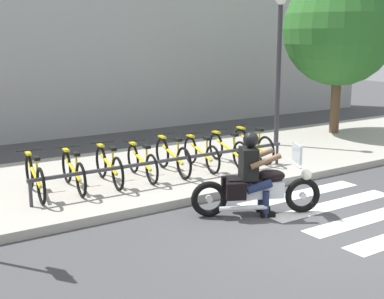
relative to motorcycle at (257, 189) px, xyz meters
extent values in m
plane|color=#424244|center=(0.32, -1.17, -0.45)|extent=(48.00, 48.00, 0.00)
cube|color=#A8A399|center=(0.32, 3.23, -0.38)|extent=(24.00, 4.40, 0.15)
cube|color=white|center=(1.46, -1.17, -0.45)|extent=(2.80, 0.40, 0.01)
cube|color=white|center=(1.46, -0.37, -0.45)|extent=(2.80, 0.40, 0.01)
cube|color=white|center=(1.46, 0.43, -0.45)|extent=(2.80, 0.40, 0.01)
torus|color=black|center=(0.72, -0.34, -0.15)|extent=(0.60, 0.37, 0.61)
cylinder|color=silver|center=(0.72, -0.34, -0.15)|extent=(0.14, 0.14, 0.11)
torus|color=black|center=(-0.73, 0.36, -0.15)|extent=(0.60, 0.37, 0.61)
cylinder|color=silver|center=(-0.73, 0.36, -0.15)|extent=(0.14, 0.14, 0.11)
cube|color=silver|center=(-0.01, 0.01, -0.01)|extent=(0.92, 0.64, 0.28)
ellipsoid|color=black|center=(0.19, -0.09, 0.21)|extent=(0.59, 0.48, 0.22)
cube|color=black|center=(-0.21, 0.11, 0.14)|extent=(0.63, 0.50, 0.10)
cube|color=black|center=(-0.27, 0.38, 0.03)|extent=(0.34, 0.25, 0.28)
cube|color=black|center=(-0.46, -0.02, 0.03)|extent=(0.34, 0.25, 0.28)
cylinder|color=silver|center=(0.57, -0.27, 0.41)|extent=(0.30, 0.57, 0.03)
sphere|color=white|center=(0.76, -0.37, 0.21)|extent=(0.18, 0.18, 0.18)
cube|color=silver|center=(0.60, -0.29, 0.59)|extent=(0.21, 0.38, 0.32)
cylinder|color=silver|center=(-0.33, -0.04, -0.27)|extent=(0.75, 0.42, 0.08)
cube|color=black|center=(-0.14, 0.07, 0.44)|extent=(0.41, 0.47, 0.52)
sphere|color=black|center=(-0.12, 0.06, 0.84)|extent=(0.26, 0.26, 0.26)
cylinder|color=brown|center=(0.16, 0.17, 0.52)|extent=(0.51, 0.31, 0.26)
cylinder|color=brown|center=(-0.03, -0.22, 0.52)|extent=(0.51, 0.31, 0.26)
cylinder|color=#1E284C|center=(0.06, 0.15, 0.08)|extent=(0.46, 0.32, 0.24)
cylinder|color=#1E284C|center=(0.17, 0.10, -0.22)|extent=(0.11, 0.11, 0.46)
cube|color=black|center=(0.21, 0.08, -0.41)|extent=(0.26, 0.20, 0.08)
cylinder|color=#1E284C|center=(-0.08, -0.14, 0.08)|extent=(0.46, 0.32, 0.24)
cylinder|color=#1E284C|center=(0.03, -0.19, -0.22)|extent=(0.11, 0.11, 0.46)
cube|color=black|center=(0.07, -0.21, -0.41)|extent=(0.26, 0.20, 0.08)
torus|color=black|center=(-2.87, 3.16, 0.03)|extent=(0.13, 0.65, 0.64)
torus|color=black|center=(-3.00, 2.07, 0.03)|extent=(0.13, 0.65, 0.64)
cylinder|color=gold|center=(-2.93, 2.61, 0.09)|extent=(0.18, 0.98, 0.26)
cylinder|color=gold|center=(-2.97, 2.34, 0.26)|extent=(0.04, 0.04, 0.39)
cube|color=black|center=(-2.97, 2.34, 0.45)|extent=(0.12, 0.21, 0.06)
cylinder|color=black|center=(-2.88, 3.05, 0.45)|extent=(0.48, 0.09, 0.03)
cube|color=gold|center=(-2.87, 3.16, 0.38)|extent=(0.11, 0.29, 0.04)
torus|color=black|center=(-2.15, 3.13, 0.02)|extent=(0.13, 0.63, 0.63)
torus|color=black|center=(-2.28, 2.09, 0.02)|extent=(0.13, 0.63, 0.63)
cylinder|color=gold|center=(-2.21, 2.61, 0.08)|extent=(0.17, 0.93, 0.25)
cylinder|color=gold|center=(-2.25, 2.35, 0.24)|extent=(0.04, 0.04, 0.39)
cube|color=black|center=(-2.25, 2.35, 0.44)|extent=(0.12, 0.21, 0.06)
cylinder|color=black|center=(-2.16, 3.03, 0.44)|extent=(0.48, 0.09, 0.03)
cube|color=gold|center=(-2.15, 3.13, 0.36)|extent=(0.11, 0.29, 0.04)
torus|color=black|center=(-1.44, 3.12, 0.02)|extent=(0.13, 0.64, 0.64)
torus|color=black|center=(-1.56, 2.10, 0.02)|extent=(0.13, 0.64, 0.64)
cylinder|color=gold|center=(-1.50, 2.61, 0.09)|extent=(0.17, 0.91, 0.25)
cylinder|color=gold|center=(-1.53, 2.36, 0.25)|extent=(0.04, 0.04, 0.39)
cube|color=black|center=(-1.53, 2.36, 0.45)|extent=(0.12, 0.21, 0.06)
cylinder|color=black|center=(-1.45, 3.02, 0.45)|extent=(0.48, 0.09, 0.03)
cube|color=gold|center=(-1.44, 3.12, 0.37)|extent=(0.11, 0.29, 0.04)
torus|color=black|center=(-0.72, 3.12, 0.00)|extent=(0.12, 0.60, 0.60)
torus|color=black|center=(-0.84, 2.10, 0.00)|extent=(0.12, 0.60, 0.60)
cylinder|color=gold|center=(-0.78, 2.61, 0.07)|extent=(0.17, 0.92, 0.25)
cylinder|color=gold|center=(-0.81, 2.36, 0.22)|extent=(0.04, 0.04, 0.37)
cube|color=black|center=(-0.81, 2.36, 0.40)|extent=(0.12, 0.21, 0.06)
cylinder|color=black|center=(-0.73, 3.02, 0.40)|extent=(0.48, 0.09, 0.03)
cube|color=gold|center=(-0.72, 3.12, 0.33)|extent=(0.11, 0.29, 0.04)
torus|color=black|center=(0.00, 3.14, 0.03)|extent=(0.13, 0.66, 0.66)
torus|color=black|center=(-0.13, 2.08, 0.03)|extent=(0.13, 0.66, 0.66)
cylinder|color=gold|center=(-0.06, 2.61, 0.10)|extent=(0.17, 0.96, 0.26)
cylinder|color=gold|center=(-0.09, 2.35, 0.27)|extent=(0.04, 0.04, 0.40)
cube|color=black|center=(-0.09, 2.35, 0.47)|extent=(0.12, 0.21, 0.06)
cylinder|color=black|center=(-0.01, 3.04, 0.47)|extent=(0.48, 0.09, 0.03)
cube|color=gold|center=(0.00, 3.14, 0.39)|extent=(0.11, 0.29, 0.04)
torus|color=black|center=(0.72, 3.12, 0.01)|extent=(0.12, 0.61, 0.61)
torus|color=black|center=(0.60, 2.10, 0.01)|extent=(0.12, 0.61, 0.61)
cylinder|color=gold|center=(0.66, 2.61, 0.07)|extent=(0.17, 0.92, 0.25)
cylinder|color=gold|center=(0.63, 2.36, 0.22)|extent=(0.04, 0.04, 0.37)
cube|color=black|center=(0.63, 2.36, 0.41)|extent=(0.12, 0.21, 0.06)
cylinder|color=black|center=(0.71, 3.02, 0.41)|extent=(0.48, 0.09, 0.03)
cube|color=gold|center=(0.72, 3.12, 0.34)|extent=(0.11, 0.29, 0.04)
torus|color=black|center=(1.44, 3.14, 0.01)|extent=(0.12, 0.62, 0.62)
torus|color=black|center=(1.31, 2.08, 0.01)|extent=(0.12, 0.62, 0.62)
cylinder|color=gold|center=(1.38, 2.61, 0.08)|extent=(0.17, 0.96, 0.26)
cylinder|color=gold|center=(1.34, 2.34, 0.23)|extent=(0.04, 0.04, 0.38)
cube|color=black|center=(1.34, 2.34, 0.42)|extent=(0.12, 0.21, 0.06)
cylinder|color=black|center=(1.43, 3.04, 0.42)|extent=(0.48, 0.09, 0.03)
cube|color=gold|center=(1.44, 3.14, 0.35)|extent=(0.11, 0.29, 0.04)
torus|color=black|center=(2.16, 3.13, 0.03)|extent=(0.13, 0.65, 0.65)
torus|color=black|center=(2.03, 2.09, 0.03)|extent=(0.13, 0.65, 0.65)
cylinder|color=gold|center=(2.09, 2.61, 0.10)|extent=(0.17, 0.93, 0.25)
cylinder|color=gold|center=(2.06, 2.35, 0.26)|extent=(0.04, 0.04, 0.40)
cube|color=black|center=(2.06, 2.35, 0.46)|extent=(0.12, 0.21, 0.06)
cylinder|color=black|center=(2.14, 3.03, 0.46)|extent=(0.48, 0.09, 0.03)
cube|color=gold|center=(2.16, 3.13, 0.38)|extent=(0.11, 0.29, 0.04)
cylinder|color=#333338|center=(-0.42, 2.06, 0.15)|extent=(5.63, 0.07, 0.07)
cylinder|color=#333338|center=(-3.18, 2.06, -0.08)|extent=(0.06, 0.06, 0.45)
cylinder|color=#333338|center=(2.34, 2.06, -0.08)|extent=(0.06, 0.06, 0.45)
cylinder|color=#2D2D33|center=(3.75, 3.63, 1.41)|extent=(0.12, 0.12, 3.73)
cylinder|color=brown|center=(6.42, 4.03, 0.56)|extent=(0.28, 0.28, 2.02)
sphere|color=#2D6B28|center=(6.42, 4.03, 2.70)|extent=(3.23, 3.23, 3.23)
cube|color=#A4A4A4|center=(0.32, 8.93, 2.81)|extent=(24.00, 1.20, 6.53)
camera|label=1|loc=(-5.58, -6.43, 2.50)|focal=49.13mm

